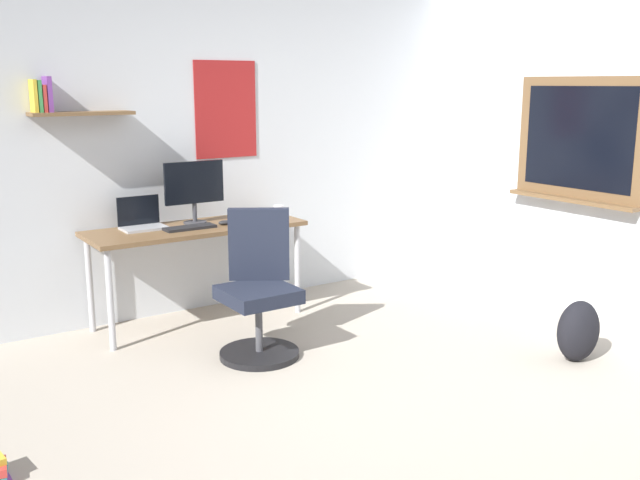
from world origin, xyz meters
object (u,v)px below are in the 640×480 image
Objects in this scene: backpack at (578,331)px; laptop at (142,221)px; monitor_primary at (194,188)px; coffee_mug at (279,211)px; keyboard at (190,228)px; computer_mouse at (225,222)px; desk at (196,236)px; office_chair at (259,294)px.

laptop is at bearing 132.78° from backpack.
coffee_mug is (0.65, -0.11, -0.22)m from monitor_primary.
computer_mouse is (0.28, 0.00, 0.01)m from keyboard.
desk is 15.19× the size of computer_mouse.
keyboard reaches higher than backpack.
laptop is 0.78× the size of backpack.
computer_mouse reaches higher than backpack.
desk is 0.14m from keyboard.
monitor_primary is 5.04× the size of coffee_mug.
coffee_mug is (0.63, 0.80, 0.37)m from office_chair.
office_chair reaches higher than keyboard.
desk is 0.86m from office_chair.
office_chair is 2.57× the size of keyboard.
office_chair is 2.07m from backpack.
desk is 1.66× the size of office_chair.
monitor_primary reaches higher than office_chair.
office_chair is 10.33× the size of coffee_mug.
monitor_primary is 0.33m from keyboard.
laptop is at bearing 159.20° from computer_mouse.
monitor_primary is (0.04, 0.09, 0.34)m from desk.
desk is at bearing 160.41° from computer_mouse.
keyboard is 0.77m from coffee_mug.
backpack is (1.63, -1.25, -0.21)m from office_chair.
monitor_primary is 4.46× the size of computer_mouse.
coffee_mug is at bearing 51.80° from office_chair.
monitor_primary reaches higher than desk.
computer_mouse is at bearing -174.16° from coffee_mug.
office_chair is 2.05× the size of monitor_primary.
office_chair is 0.83m from keyboard.
laptop is at bearing 171.22° from coffee_mug.
laptop is 3.07m from backpack.
monitor_primary is at bearing 170.13° from coffee_mug.
keyboard is at bearing 100.40° from office_chair.
laptop is 1.06m from coffee_mug.
keyboard is 0.93× the size of backpack.
desk is 0.23m from computer_mouse.
office_chair is at bearing -88.78° from monitor_primary.
coffee_mug is (1.05, -0.16, -0.01)m from laptop.
monitor_primary is at bearing -6.96° from laptop.
coffee_mug reaches higher than desk.
office_chair is 9.13× the size of computer_mouse.
coffee_mug is 2.36m from backpack.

